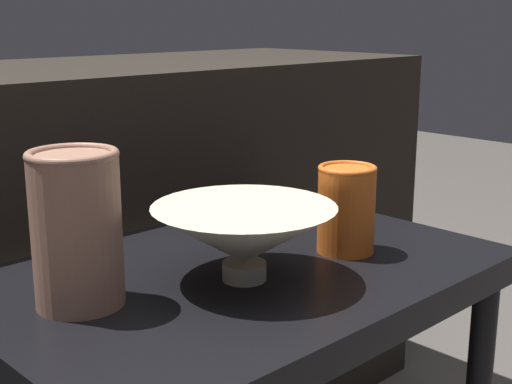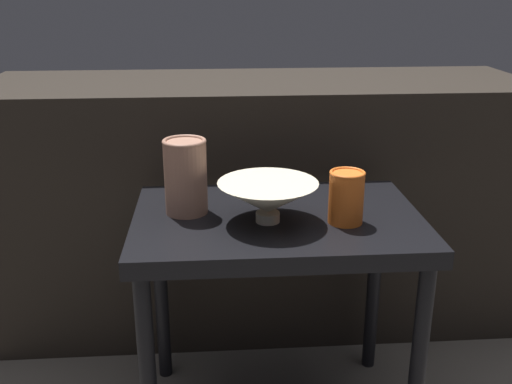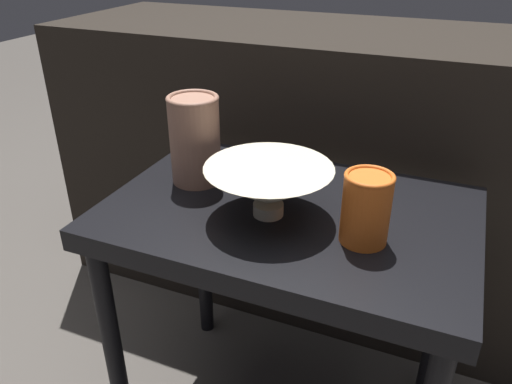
# 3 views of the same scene
# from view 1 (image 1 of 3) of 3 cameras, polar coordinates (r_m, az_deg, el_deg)

# --- Properties ---
(table) EXTENTS (0.65, 0.44, 0.55)m
(table) POSITION_cam_1_polar(r_m,az_deg,el_deg) (0.93, -1.32, -10.12)
(table) COLOR black
(table) RESTS_ON ground_plane
(couch_backdrop) EXTENTS (1.63, 0.50, 0.77)m
(couch_backdrop) POSITION_cam_1_polar(r_m,az_deg,el_deg) (1.38, -16.57, -6.73)
(couch_backdrop) COLOR black
(couch_backdrop) RESTS_ON ground_plane
(bowl) EXTENTS (0.22, 0.22, 0.09)m
(bowl) POSITION_cam_1_polar(r_m,az_deg,el_deg) (0.84, -0.95, -3.48)
(bowl) COLOR beige
(bowl) RESTS_ON table
(vase_textured_left) EXTENTS (0.10, 0.10, 0.17)m
(vase_textured_left) POSITION_cam_1_polar(r_m,az_deg,el_deg) (0.79, -14.16, -2.72)
(vase_textured_left) COLOR #996B56
(vase_textured_left) RESTS_ON table
(vase_colorful_right) EXTENTS (0.08, 0.08, 0.12)m
(vase_colorful_right) POSITION_cam_1_polar(r_m,az_deg,el_deg) (0.95, 7.24, -1.25)
(vase_colorful_right) COLOR orange
(vase_colorful_right) RESTS_ON table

